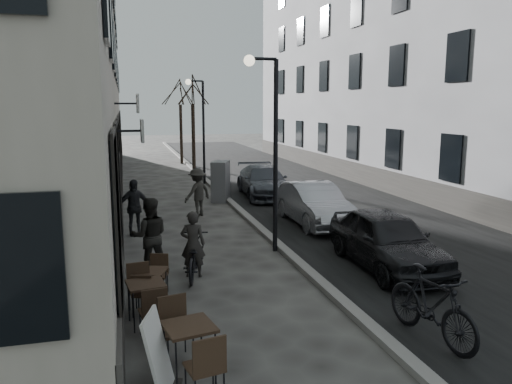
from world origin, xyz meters
name	(u,v)px	position (x,y,z in m)	size (l,w,h in m)	color
ground	(389,359)	(0.00, 0.00, 0.00)	(120.00, 120.00, 0.00)	#353330
road	(291,187)	(3.85, 16.00, 0.00)	(7.30, 60.00, 0.00)	black
kerb	(216,189)	(0.20, 16.00, 0.06)	(0.25, 60.00, 0.12)	gray
building_left	(62,3)	(-6.00, 16.50, 8.00)	(4.00, 35.00, 16.00)	gray
building_right	(399,19)	(9.50, 16.50, 8.00)	(4.00, 35.00, 16.00)	gray
streetlamp_near	(269,133)	(-0.17, 6.00, 3.16)	(0.90, 0.28, 5.09)	black
streetlamp_far	(200,120)	(-0.17, 18.00, 3.16)	(0.90, 0.28, 5.09)	black
tree_near	(192,90)	(-0.10, 21.00, 4.66)	(2.40, 2.40, 5.70)	black
tree_far	(180,93)	(-0.10, 27.00, 4.66)	(2.40, 2.40, 5.70)	black
bistro_set_a	(189,346)	(-3.04, 0.21, 0.50)	(0.79, 1.70, 0.98)	black
bistro_set_b	(146,299)	(-3.54, 2.21, 0.47)	(0.72, 1.60, 0.92)	black
bistro_set_c	(151,284)	(-3.40, 3.13, 0.42)	(0.79, 1.44, 0.82)	black
sign_board	(160,363)	(-3.47, -0.08, 0.47)	(0.58, 0.74, 1.15)	black
utility_cabinet	(221,181)	(-0.07, 13.33, 0.82)	(0.60, 1.09, 1.63)	slate
bicycle	(193,257)	(-2.39, 4.53, 0.47)	(0.62, 1.77, 0.93)	black
cyclist_rider	(193,244)	(-2.39, 4.53, 0.76)	(0.56, 0.36, 1.52)	#292623
pedestrian_near	(150,236)	(-3.32, 5.02, 0.89)	(0.87, 0.68, 1.78)	black
pedestrian_mid	(198,192)	(-1.38, 10.79, 0.85)	(1.10, 0.63, 1.70)	#2B2925
pedestrian_far	(134,207)	(-3.60, 8.66, 0.85)	(0.99, 0.41, 1.70)	black
car_near	(387,239)	(2.18, 3.98, 0.70)	(1.64, 4.08, 1.39)	black
car_mid	(314,204)	(2.11, 8.57, 0.67)	(1.43, 4.10, 1.35)	#9EA0A7
car_far	(264,181)	(1.89, 13.85, 0.65)	(1.82, 4.48, 1.30)	#3E414A
moped	(432,305)	(0.98, 0.40, 0.61)	(0.57, 2.02, 1.21)	black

